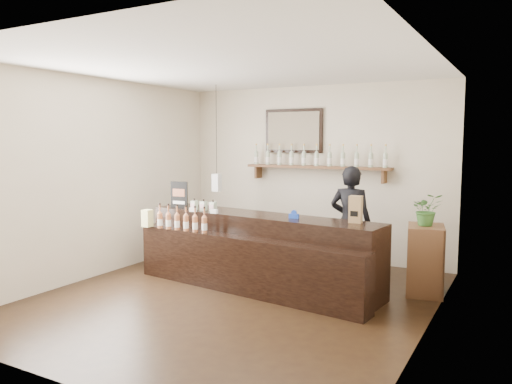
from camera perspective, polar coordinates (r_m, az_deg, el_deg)
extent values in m
plane|color=black|center=(6.26, -2.51, -12.03)|extent=(5.00, 5.00, 0.00)
plane|color=beige|center=(8.20, 6.60, 2.22)|extent=(4.50, 0.00, 4.50)
plane|color=beige|center=(4.07, -21.29, -1.97)|extent=(4.50, 0.00, 4.50)
plane|color=beige|center=(7.40, -17.60, 1.57)|extent=(0.00, 5.00, 5.00)
plane|color=beige|center=(5.17, 19.20, -0.28)|extent=(0.00, 5.00, 5.00)
plane|color=white|center=(6.01, -2.63, 14.26)|extent=(5.00, 5.00, 0.00)
cube|color=brown|center=(8.04, 6.92, 2.85)|extent=(2.40, 0.25, 0.04)
cube|color=brown|center=(8.54, 0.25, 2.27)|extent=(0.04, 0.20, 0.20)
cube|color=brown|center=(7.74, 14.42, 1.69)|extent=(0.04, 0.20, 0.20)
cube|color=black|center=(8.30, 4.33, 6.98)|extent=(1.02, 0.04, 0.72)
cube|color=#41392A|center=(8.28, 4.26, 6.98)|extent=(0.92, 0.01, 0.62)
cube|color=white|center=(8.03, -4.51, 1.08)|extent=(0.12, 0.12, 0.28)
cylinder|color=black|center=(8.00, -4.56, 7.12)|extent=(0.01, 0.01, 1.41)
cylinder|color=#AFC2A2|center=(8.51, 0.03, 3.89)|extent=(0.07, 0.07, 0.20)
cone|color=#AFC2A2|center=(8.50, 0.03, 4.74)|extent=(0.07, 0.07, 0.05)
cylinder|color=#AFC2A2|center=(8.50, 0.03, 5.15)|extent=(0.02, 0.02, 0.07)
cylinder|color=gold|center=(8.50, 0.03, 5.46)|extent=(0.03, 0.03, 0.02)
cylinder|color=white|center=(8.51, 0.03, 3.75)|extent=(0.07, 0.07, 0.09)
cylinder|color=#AFC2A2|center=(8.40, 1.35, 3.86)|extent=(0.07, 0.07, 0.20)
cone|color=#AFC2A2|center=(8.40, 1.35, 4.72)|extent=(0.07, 0.07, 0.05)
cylinder|color=#AFC2A2|center=(8.40, 1.35, 5.13)|extent=(0.02, 0.02, 0.07)
cylinder|color=gold|center=(8.40, 1.35, 5.45)|extent=(0.03, 0.03, 0.02)
cylinder|color=white|center=(8.40, 1.35, 3.72)|extent=(0.07, 0.07, 0.09)
cylinder|color=#AFC2A2|center=(8.30, 2.69, 3.83)|extent=(0.07, 0.07, 0.20)
cone|color=#AFC2A2|center=(8.30, 2.70, 4.70)|extent=(0.07, 0.07, 0.05)
cylinder|color=#AFC2A2|center=(8.30, 2.70, 5.12)|extent=(0.02, 0.02, 0.07)
cylinder|color=gold|center=(8.30, 2.70, 5.44)|extent=(0.03, 0.03, 0.02)
cylinder|color=white|center=(8.31, 2.69, 3.69)|extent=(0.07, 0.07, 0.09)
cylinder|color=#AFC2A2|center=(8.21, 4.07, 3.79)|extent=(0.07, 0.07, 0.20)
cone|color=#AFC2A2|center=(8.21, 4.08, 4.68)|extent=(0.07, 0.07, 0.05)
cylinder|color=#AFC2A2|center=(8.20, 4.08, 5.10)|extent=(0.02, 0.02, 0.07)
cylinder|color=gold|center=(8.20, 4.09, 5.43)|extent=(0.03, 0.03, 0.02)
cylinder|color=white|center=(8.21, 4.07, 3.65)|extent=(0.07, 0.07, 0.09)
cylinder|color=#AFC2A2|center=(8.12, 5.49, 3.76)|extent=(0.07, 0.07, 0.20)
cone|color=#AFC2A2|center=(8.12, 5.49, 4.65)|extent=(0.07, 0.07, 0.05)
cylinder|color=#AFC2A2|center=(8.11, 5.50, 5.08)|extent=(0.02, 0.02, 0.07)
cylinder|color=gold|center=(8.11, 5.50, 5.41)|extent=(0.03, 0.03, 0.02)
cylinder|color=white|center=(8.12, 5.48, 3.61)|extent=(0.07, 0.07, 0.09)
cylinder|color=#AFC2A2|center=(8.03, 6.93, 3.72)|extent=(0.07, 0.07, 0.20)
cone|color=#AFC2A2|center=(8.03, 6.94, 4.62)|extent=(0.07, 0.07, 0.05)
cylinder|color=#AFC2A2|center=(8.03, 6.94, 5.05)|extent=(0.02, 0.02, 0.07)
cylinder|color=gold|center=(8.03, 6.95, 5.39)|extent=(0.03, 0.03, 0.02)
cylinder|color=white|center=(8.04, 6.93, 3.57)|extent=(0.07, 0.07, 0.09)
cylinder|color=#AFC2A2|center=(7.95, 8.40, 3.67)|extent=(0.07, 0.07, 0.20)
cone|color=#AFC2A2|center=(7.95, 8.41, 4.59)|extent=(0.07, 0.07, 0.05)
cylinder|color=#AFC2A2|center=(7.95, 8.42, 5.02)|extent=(0.02, 0.02, 0.07)
cylinder|color=gold|center=(7.95, 8.43, 5.36)|extent=(0.03, 0.03, 0.02)
cylinder|color=white|center=(7.96, 8.40, 3.53)|extent=(0.07, 0.07, 0.09)
cylinder|color=#AFC2A2|center=(7.88, 9.90, 3.63)|extent=(0.07, 0.07, 0.20)
cone|color=#AFC2A2|center=(7.88, 9.92, 4.55)|extent=(0.07, 0.07, 0.05)
cylinder|color=#AFC2A2|center=(7.87, 9.92, 4.99)|extent=(0.02, 0.02, 0.07)
cylinder|color=gold|center=(7.87, 9.93, 5.33)|extent=(0.03, 0.03, 0.02)
cylinder|color=white|center=(7.88, 9.90, 3.48)|extent=(0.07, 0.07, 0.09)
cylinder|color=#AFC2A2|center=(7.81, 11.43, 3.58)|extent=(0.07, 0.07, 0.20)
cone|color=#AFC2A2|center=(7.81, 11.45, 4.51)|extent=(0.07, 0.07, 0.05)
cylinder|color=#AFC2A2|center=(7.81, 11.46, 4.95)|extent=(0.02, 0.02, 0.07)
cylinder|color=gold|center=(7.81, 11.46, 5.30)|extent=(0.03, 0.03, 0.02)
cylinder|color=white|center=(7.81, 11.42, 3.43)|extent=(0.07, 0.07, 0.09)
cylinder|color=#AFC2A2|center=(7.75, 12.98, 3.53)|extent=(0.07, 0.07, 0.20)
cone|color=#AFC2A2|center=(7.74, 13.00, 4.46)|extent=(0.07, 0.07, 0.05)
cylinder|color=#AFC2A2|center=(7.74, 13.01, 4.91)|extent=(0.02, 0.02, 0.07)
cylinder|color=gold|center=(7.74, 13.02, 5.26)|extent=(0.03, 0.03, 0.02)
cylinder|color=white|center=(7.75, 12.98, 3.37)|extent=(0.07, 0.07, 0.09)
cylinder|color=#AFC2A2|center=(7.69, 14.56, 3.47)|extent=(0.07, 0.07, 0.20)
cone|color=#AFC2A2|center=(7.69, 14.58, 4.41)|extent=(0.07, 0.07, 0.05)
cylinder|color=#AFC2A2|center=(7.68, 14.60, 4.86)|extent=(0.02, 0.02, 0.07)
cylinder|color=gold|center=(7.68, 14.61, 5.21)|extent=(0.03, 0.03, 0.02)
cylinder|color=white|center=(7.69, 14.56, 3.32)|extent=(0.07, 0.07, 0.09)
cube|color=black|center=(6.72, 0.52, -6.57)|extent=(3.43, 0.99, 0.94)
cube|color=black|center=(6.37, -1.42, -8.34)|extent=(3.39, 0.69, 0.72)
cube|color=white|center=(6.95, -7.21, -2.02)|extent=(0.10, 0.04, 0.05)
cube|color=white|center=(6.75, -4.83, -2.23)|extent=(0.10, 0.04, 0.05)
cube|color=#EEEE91|center=(7.19, -12.31, -3.42)|extent=(0.12, 0.12, 0.12)
cube|color=#EEEE91|center=(7.18, -12.33, -2.47)|extent=(0.12, 0.12, 0.12)
cube|color=#AFC2A2|center=(7.14, -7.06, -1.50)|extent=(0.08, 0.08, 0.13)
cube|color=beige|center=(7.10, -7.27, -1.54)|extent=(0.07, 0.00, 0.06)
cylinder|color=black|center=(7.13, -7.07, -0.87)|extent=(0.02, 0.02, 0.03)
cube|color=#AFC2A2|center=(7.05, -6.01, -1.59)|extent=(0.08, 0.08, 0.13)
cube|color=beige|center=(7.01, -6.22, -1.63)|extent=(0.07, 0.00, 0.06)
cylinder|color=black|center=(7.04, -6.02, -0.94)|extent=(0.02, 0.02, 0.03)
cube|color=#AFC2A2|center=(6.96, -4.94, -1.67)|extent=(0.08, 0.08, 0.13)
cube|color=beige|center=(6.92, -5.15, -1.71)|extent=(0.07, 0.00, 0.06)
cylinder|color=black|center=(6.95, -4.95, -1.02)|extent=(0.02, 0.02, 0.03)
cylinder|color=#AC623A|center=(7.04, -10.92, -3.25)|extent=(0.07, 0.07, 0.20)
cone|color=#AC623A|center=(7.02, -10.94, -2.22)|extent=(0.07, 0.07, 0.05)
cylinder|color=#AC623A|center=(7.01, -10.95, -1.74)|extent=(0.02, 0.02, 0.07)
cylinder|color=black|center=(7.01, -10.96, -1.36)|extent=(0.03, 0.03, 0.02)
cylinder|color=white|center=(7.04, -10.91, -3.41)|extent=(0.07, 0.07, 0.09)
cylinder|color=#AC623A|center=(6.95, -9.97, -3.35)|extent=(0.07, 0.07, 0.20)
cone|color=#AC623A|center=(6.93, -9.99, -2.32)|extent=(0.07, 0.07, 0.05)
cylinder|color=#AC623A|center=(6.92, -10.00, -1.82)|extent=(0.02, 0.02, 0.07)
cylinder|color=black|center=(6.91, -10.01, -1.44)|extent=(0.03, 0.03, 0.02)
cylinder|color=white|center=(6.95, -9.97, -3.52)|extent=(0.07, 0.07, 0.09)
cylinder|color=#AC623A|center=(6.85, -9.00, -3.46)|extent=(0.07, 0.07, 0.20)
cone|color=#AC623A|center=(6.83, -9.02, -2.41)|extent=(0.07, 0.07, 0.05)
cylinder|color=#AC623A|center=(6.83, -9.02, -1.91)|extent=(0.02, 0.02, 0.07)
cylinder|color=black|center=(6.82, -9.03, -1.52)|extent=(0.03, 0.03, 0.02)
cylinder|color=white|center=(6.86, -9.00, -3.63)|extent=(0.07, 0.07, 0.09)
cylinder|color=#AC623A|center=(6.76, -8.00, -3.57)|extent=(0.07, 0.07, 0.20)
cone|color=#AC623A|center=(6.74, -8.02, -2.51)|extent=(0.07, 0.07, 0.05)
cylinder|color=#AC623A|center=(6.74, -8.02, -2.00)|extent=(0.02, 0.02, 0.07)
cylinder|color=black|center=(6.73, -8.03, -1.61)|extent=(0.03, 0.03, 0.02)
cylinder|color=white|center=(6.77, -8.00, -3.74)|extent=(0.07, 0.07, 0.09)
cylinder|color=#AC623A|center=(6.68, -6.97, -3.68)|extent=(0.07, 0.07, 0.20)
cone|color=#AC623A|center=(6.66, -6.99, -2.60)|extent=(0.07, 0.07, 0.05)
cylinder|color=#AC623A|center=(6.65, -6.99, -2.09)|extent=(0.02, 0.02, 0.07)
cylinder|color=black|center=(6.64, -7.00, -1.69)|extent=(0.03, 0.03, 0.02)
cylinder|color=white|center=(6.68, -6.97, -3.85)|extent=(0.07, 0.07, 0.09)
cylinder|color=#AC623A|center=(6.59, -5.92, -3.80)|extent=(0.07, 0.07, 0.20)
cone|color=#AC623A|center=(6.57, -5.93, -2.70)|extent=(0.07, 0.07, 0.05)
cylinder|color=#AC623A|center=(6.56, -5.94, -2.19)|extent=(0.02, 0.02, 0.07)
cylinder|color=black|center=(6.56, -5.94, -1.78)|extent=(0.03, 0.03, 0.02)
cylinder|color=white|center=(6.59, -5.92, -3.97)|extent=(0.07, 0.07, 0.09)
cube|color=black|center=(7.32, -8.78, -0.33)|extent=(0.28, 0.04, 0.39)
cube|color=#9B5438|center=(7.31, -8.84, -0.08)|extent=(0.20, 0.02, 0.11)
cube|color=white|center=(7.32, -8.82, -1.20)|extent=(0.20, 0.02, 0.04)
cube|color=olive|center=(6.08, 11.32, -1.96)|extent=(0.15, 0.12, 0.32)
cube|color=black|center=(6.03, 11.14, -2.46)|extent=(0.09, 0.01, 0.06)
cube|color=#1A40B8|center=(6.33, 4.35, -2.76)|extent=(0.13, 0.06, 0.06)
cylinder|color=#1A40B8|center=(6.32, 4.36, -2.37)|extent=(0.07, 0.04, 0.07)
cube|color=brown|center=(6.68, 18.76, -7.33)|extent=(0.54, 0.67, 0.87)
imported|color=#366829|center=(6.56, 18.95, -1.91)|extent=(0.47, 0.44, 0.41)
imported|color=black|center=(7.04, 10.76, -2.61)|extent=(0.67, 0.46, 1.79)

